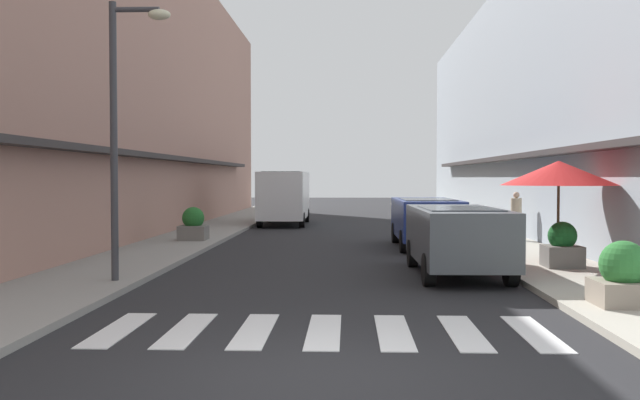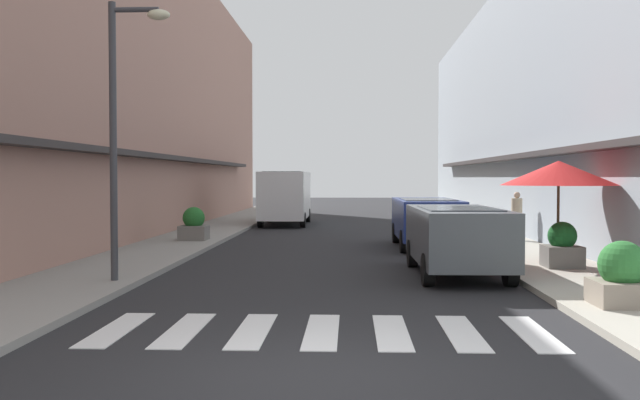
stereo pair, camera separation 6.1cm
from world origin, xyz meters
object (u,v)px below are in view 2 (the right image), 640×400
Objects in this scene: cafe_umbrella at (559,173)px; planter_midblock at (562,247)px; parked_car_near at (457,233)px; parked_car_mid at (426,217)px; delivery_van at (285,193)px; planter_far at (194,225)px; planter_corner at (622,277)px; pedestrian_walking_near at (517,215)px; street_lamp at (123,111)px.

cafe_umbrella is 2.52× the size of planter_midblock.
parked_car_mid is at bearing 90.00° from parked_car_near.
delivery_van is 9.13m from planter_far.
pedestrian_walking_near is (1.03, 11.16, 0.35)m from planter_corner.
parked_car_mid is 11.11m from delivery_van.
parked_car_near is 5.94m from parked_car_mid.
planter_midblock is at bearing -60.93° from pedestrian_walking_near.
parked_car_near is 10.04m from planter_far.
delivery_van is at bearing 116.73° from planter_midblock.
parked_car_mid is 10.43m from street_lamp.
cafe_umbrella is 1.66× the size of pedestrian_walking_near.
street_lamp is 9.32m from planter_corner.
parked_car_mid is 5.81m from planter_midblock.
street_lamp reaches higher than planter_far.
planter_corner is 14.24m from planter_far.
planter_midblock is 11.53m from planter_far.
parked_car_mid is 3.25m from pedestrian_walking_near.
planter_midblock is at bearing -32.78° from planter_far.
parked_car_mid is 7.34m from planter_far.
planter_midblock is (9.08, 2.38, -2.82)m from street_lamp.
cafe_umbrella is 2.43× the size of planter_far.
planter_corner is at bearing -63.66° from parked_car_near.
delivery_van is 20.97m from planter_corner.
planter_far is (-9.63, 6.12, -1.61)m from cafe_umbrella.
cafe_umbrella is (7.54, -14.97, 0.79)m from delivery_van.
street_lamp is (-6.65, -7.65, 2.47)m from parked_car_mid.
cafe_umbrella is (2.36, -5.15, 1.28)m from parked_car_mid.
pedestrian_walking_near reaches higher than parked_car_near.
pedestrian_walking_near is at bearing 67.56° from parked_car_near.
parked_car_mid is 2.92× the size of pedestrian_walking_near.
parked_car_mid is at bearing -7.62° from planter_far.
delivery_van is at bearing 117.80° from parked_car_mid.
planter_midblock is 6.58m from pedestrian_walking_near.
cafe_umbrella is at bearing 85.00° from planter_corner.
pedestrian_walking_near reaches higher than planter_corner.
street_lamp is at bearing -164.50° from cafe_umbrella.
parked_car_near reaches higher than planter_corner.
parked_car_near is 4.31× the size of planter_midblock.
planter_midblock is at bearing -63.96° from cafe_umbrella.
cafe_umbrella is at bearing 15.50° from street_lamp.
pedestrian_walking_near is (0.56, 6.55, 0.35)m from planter_midblock.
pedestrian_walking_near is at bearing 84.70° from planter_corner.
cafe_umbrella is 2.53× the size of planter_corner.
pedestrian_walking_near is (10.25, 0.31, 0.33)m from planter_far.
parked_car_mid is at bearing 114.66° from cafe_umbrella.
planter_corner is at bearing -49.65° from planter_far.
planter_far is at bearing 130.35° from planter_corner.
delivery_van is (-5.18, 15.76, 0.48)m from parked_car_near.
planter_far is at bearing 94.11° from street_lamp.
cafe_umbrella is 1.64m from planter_midblock.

